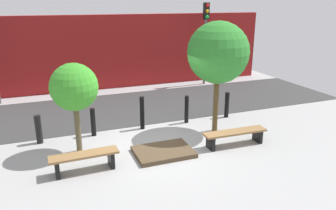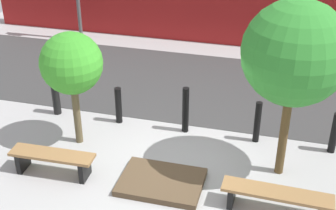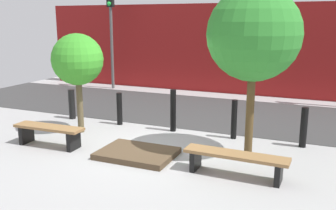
{
  "view_description": "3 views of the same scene",
  "coord_description": "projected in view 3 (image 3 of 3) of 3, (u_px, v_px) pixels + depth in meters",
  "views": [
    {
      "loc": [
        -2.83,
        -8.24,
        4.05
      ],
      "look_at": [
        0.21,
        -0.32,
        1.33
      ],
      "focal_mm": 35.0,
      "sensor_mm": 36.0,
      "label": 1
    },
    {
      "loc": [
        1.96,
        -7.37,
        5.65
      ],
      "look_at": [
        -0.05,
        0.17,
        1.36
      ],
      "focal_mm": 50.0,
      "sensor_mm": 36.0,
      "label": 2
    },
    {
      "loc": [
        3.54,
        -7.16,
        2.83
      ],
      "look_at": [
        0.41,
        0.19,
        1.0
      ],
      "focal_mm": 40.0,
      "sensor_mm": 36.0,
      "label": 3
    }
  ],
  "objects": [
    {
      "name": "tree_behind_left_bench",
      "position": [
        77.0,
        60.0,
        9.23
      ],
      "size": [
        1.28,
        1.28,
        2.51
      ],
      "color": "brown",
      "rests_on": "ground"
    },
    {
      "name": "bench_left",
      "position": [
        49.0,
        132.0,
        8.5
      ],
      "size": [
        1.69,
        0.46,
        0.48
      ],
      "rotation": [
        0.0,
        0.0,
        0.03
      ],
      "color": "black",
      "rests_on": "ground"
    },
    {
      "name": "bollard_left",
      "position": [
        119.0,
        109.0,
        10.24
      ],
      "size": [
        0.15,
        0.15,
        0.89
      ],
      "primitive_type": "cylinder",
      "color": "black",
      "rests_on": "ground"
    },
    {
      "name": "planter_bed",
      "position": [
        137.0,
        153.0,
        7.92
      ],
      "size": [
        1.57,
        1.15,
        0.12
      ],
      "primitive_type": "cube",
      "color": "#4F3D2A",
      "rests_on": "ground"
    },
    {
      "name": "building_facade",
      "position": [
        230.0,
        49.0,
        14.54
      ],
      "size": [
        16.2,
        0.5,
        3.44
      ],
      "primitive_type": "cube",
      "color": "maroon",
      "rests_on": "ground"
    },
    {
      "name": "traffic_light_west",
      "position": [
        111.0,
        20.0,
        15.16
      ],
      "size": [
        0.28,
        0.27,
        4.1
      ],
      "color": "#515151",
      "rests_on": "ground"
    },
    {
      "name": "bench_right",
      "position": [
        236.0,
        159.0,
        6.86
      ],
      "size": [
        1.93,
        0.46,
        0.44
      ],
      "rotation": [
        0.0,
        0.0,
        -0.03
      ],
      "color": "black",
      "rests_on": "ground"
    },
    {
      "name": "bollard_far_left",
      "position": [
        72.0,
        104.0,
        10.85
      ],
      "size": [
        0.19,
        0.19,
        0.86
      ],
      "primitive_type": "cylinder",
      "color": "black",
      "rests_on": "ground"
    },
    {
      "name": "tree_behind_right_bench",
      "position": [
        254.0,
        35.0,
        7.44
      ],
      "size": [
        1.89,
        1.89,
        3.49
      ],
      "color": "#4F3C20",
      "rests_on": "ground"
    },
    {
      "name": "bollard_far_right",
      "position": [
        304.0,
        127.0,
        8.41
      ],
      "size": [
        0.16,
        0.16,
        0.92
      ],
      "primitive_type": "cylinder",
      "color": "black",
      "rests_on": "ground"
    },
    {
      "name": "road_strip",
      "position": [
        201.0,
        111.0,
        11.84
      ],
      "size": [
        18.0,
        4.21,
        0.01
      ],
      "primitive_type": "cube",
      "color": "#373737",
      "rests_on": "ground"
    },
    {
      "name": "bollard_right",
      "position": [
        234.0,
        119.0,
        9.02
      ],
      "size": [
        0.14,
        0.14,
        0.96
      ],
      "primitive_type": "cylinder",
      "color": "black",
      "rests_on": "ground"
    },
    {
      "name": "bollard_center",
      "position": [
        173.0,
        110.0,
        9.61
      ],
      "size": [
        0.15,
        0.15,
        1.09
      ],
      "primitive_type": "cylinder",
      "color": "black",
      "rests_on": "ground"
    },
    {
      "name": "ground_plane",
      "position": [
        148.0,
        148.0,
        8.4
      ],
      "size": [
        18.0,
        18.0,
        0.0
      ],
      "primitive_type": "plane",
      "color": "#9E9E9E"
    }
  ]
}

